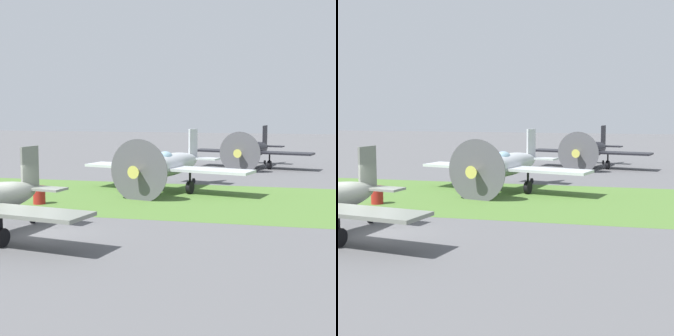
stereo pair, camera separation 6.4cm
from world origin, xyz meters
TOP-DOWN VIEW (x-y plane):
  - ground_plane at (0.00, 0.00)m, footprint 160.00×160.00m
  - grass_verge at (0.00, -9.00)m, footprint 120.00×11.00m
  - airplane_wingman at (-2.76, -11.56)m, footprint 10.14×8.11m
  - airplane_trail at (-6.41, -24.71)m, footprint 9.55×7.63m
  - fuel_drum at (2.50, -5.97)m, footprint 0.60×0.60m

SIDE VIEW (x-z plane):
  - ground_plane at x=0.00m, z-range 0.00..0.00m
  - grass_verge at x=0.00m, z-range 0.00..0.01m
  - fuel_drum at x=2.50m, z-range 0.00..0.90m
  - airplane_trail at x=-6.41m, z-range -0.28..3.11m
  - airplane_wingman at x=-2.76m, z-range -0.29..3.30m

